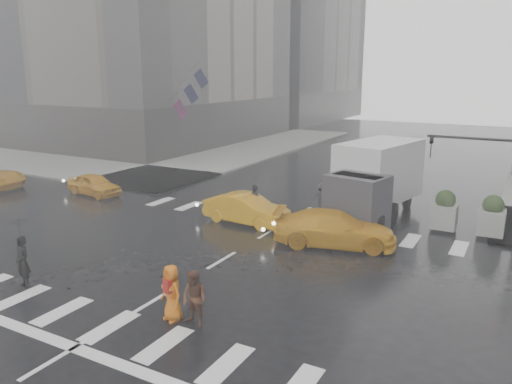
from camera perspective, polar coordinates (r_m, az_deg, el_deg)
The scene contains 16 objects.
ground at distance 19.84m, azimuth -3.95°, elevation -7.80°, with size 120.00×120.00×0.00m, color black.
sidewalk_nw at distance 44.88m, azimuth -12.84°, elevation 4.09°, with size 35.00×35.00×0.15m, color slate.
road_markings at distance 19.84m, azimuth -3.95°, elevation -7.78°, with size 18.00×48.00×0.01m, color silver, non-canonical shape.
traffic_signal_pole at distance 23.85m, azimuth 25.89°, elevation 2.54°, with size 4.45×0.42×4.50m.
planter_west at distance 24.68m, azimuth 20.75°, elevation -1.96°, with size 1.10×1.10×1.80m.
planter_mid at distance 24.51m, azimuth 25.37°, elevation -2.51°, with size 1.10×1.10×1.80m.
flag_cluster at distance 42.32m, azimuth -7.76°, elevation 11.33°, with size 2.87×3.06×4.69m.
pedestrian_black at distance 18.75m, azimuth -25.32°, elevation -5.31°, with size 1.09×1.10×2.43m.
pedestrian_brown at distance 14.85m, azimuth -7.06°, elevation -11.99°, with size 0.82×0.64×1.68m, color #49281A.
pedestrian_orange at distance 15.22m, azimuth -9.61°, elevation -11.28°, with size 0.98×0.80×1.74m.
pedestrian_far_a at distance 24.66m, azimuth -0.11°, elevation -1.26°, with size 1.06×0.65×1.81m, color black.
pedestrian_far_b at distance 26.42m, azimuth 7.48°, elevation -0.66°, with size 1.00×0.55×1.54m, color black.
taxi_front at distance 31.43m, azimuth -18.01°, elevation 0.83°, with size 1.52×3.77×1.28m, color orange.
taxi_mid at distance 24.26m, azimuth -1.09°, elevation -1.97°, with size 1.52×4.36×1.44m, color orange.
taxi_rear at distance 21.47m, azimuth 8.98°, elevation -4.15°, with size 2.09×4.55×1.49m, color orange.
box_truck at distance 25.61m, azimuth 13.27°, elevation 1.47°, with size 2.66×7.08×3.76m.
Camera 1 is at (10.10, -15.47, 7.23)m, focal length 35.00 mm.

